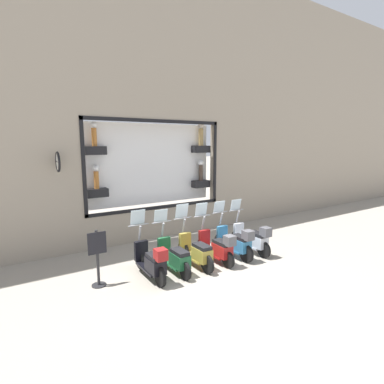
{
  "coord_description": "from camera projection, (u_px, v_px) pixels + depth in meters",
  "views": [
    {
      "loc": [
        -6.45,
        4.72,
        3.53
      ],
      "look_at": [
        1.87,
        -0.52,
        1.92
      ],
      "focal_mm": 28.0,
      "sensor_mm": 36.0,
      "label": 1
    }
  ],
  "objects": [
    {
      "name": "ground_plane",
      "position": [
        212.0,
        270.0,
        8.44
      ],
      "size": [
        120.0,
        120.0,
        0.0
      ],
      "primitive_type": "plane",
      "color": "gray"
    },
    {
      "name": "building_facade",
      "position": [
        154.0,
        98.0,
        10.62
      ],
      "size": [
        1.23,
        36.0,
        10.06
      ],
      "color": "gray",
      "rests_on": "ground_plane"
    },
    {
      "name": "scooter_silver_0",
      "position": [
        253.0,
        239.0,
        9.66
      ],
      "size": [
        1.8,
        0.6,
        1.63
      ],
      "color": "black",
      "rests_on": "ground_plane"
    },
    {
      "name": "scooter_teal_1",
      "position": [
        236.0,
        242.0,
        9.29
      ],
      "size": [
        1.81,
        0.6,
        1.65
      ],
      "color": "black",
      "rests_on": "ground_plane"
    },
    {
      "name": "scooter_red_2",
      "position": [
        218.0,
        247.0,
        8.91
      ],
      "size": [
        1.8,
        0.6,
        1.66
      ],
      "color": "black",
      "rests_on": "ground_plane"
    },
    {
      "name": "scooter_olive_3",
      "position": [
        196.0,
        252.0,
        8.6
      ],
      "size": [
        1.81,
        0.6,
        1.71
      ],
      "color": "black",
      "rests_on": "ground_plane"
    },
    {
      "name": "scooter_green_4",
      "position": [
        175.0,
        257.0,
        8.22
      ],
      "size": [
        1.8,
        0.6,
        1.62
      ],
      "color": "black",
      "rests_on": "ground_plane"
    },
    {
      "name": "scooter_black_5",
      "position": [
        152.0,
        262.0,
        7.79
      ],
      "size": [
        1.8,
        0.6,
        1.7
      ],
      "color": "black",
      "rests_on": "ground_plane"
    },
    {
      "name": "shop_sign_post",
      "position": [
        98.0,
        257.0,
        7.37
      ],
      "size": [
        0.36,
        0.45,
        1.44
      ],
      "color": "#232326",
      "rests_on": "ground_plane"
    }
  ]
}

